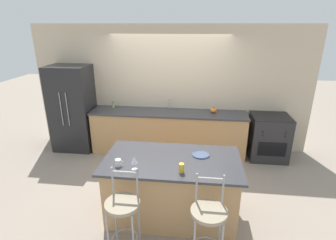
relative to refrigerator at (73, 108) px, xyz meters
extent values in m
plane|color=gray|center=(2.12, -0.35, -0.94)|extent=(18.00, 18.00, 0.00)
cube|color=beige|center=(2.12, 0.36, 0.41)|extent=(6.00, 0.07, 2.70)
cube|color=tan|center=(2.12, 0.04, -0.49)|extent=(3.28, 0.65, 0.90)
cube|color=#38383D|center=(2.12, 0.04, -0.02)|extent=(3.31, 0.69, 0.03)
cube|color=black|center=(2.12, 0.04, -0.01)|extent=(0.56, 0.36, 0.01)
cylinder|color=#ADAFB5|center=(2.12, 0.26, 0.10)|extent=(0.02, 0.02, 0.22)
cylinder|color=#ADAFB5|center=(2.12, 0.20, 0.20)|extent=(0.02, 0.12, 0.02)
cube|color=tan|center=(2.41, -2.01, -0.49)|extent=(1.79, 0.92, 0.89)
cube|color=#38383D|center=(2.41, -2.01, -0.03)|extent=(1.91, 1.04, 0.03)
cube|color=#232326|center=(0.00, 0.00, 0.00)|extent=(0.86, 0.69, 1.87)
cylinder|color=#939399|center=(-0.07, -0.36, 0.09)|extent=(0.02, 0.02, 0.71)
cylinder|color=#939399|center=(0.07, -0.36, 0.09)|extent=(0.02, 0.02, 0.71)
cube|color=#28282B|center=(4.24, 0.00, -0.48)|extent=(0.76, 0.68, 0.92)
cube|color=black|center=(4.24, -0.34, -0.59)|extent=(0.54, 0.01, 0.29)
cube|color=black|center=(4.24, 0.00, -0.01)|extent=(0.76, 0.68, 0.02)
cylinder|color=black|center=(4.02, -0.35, -0.22)|extent=(0.03, 0.02, 0.03)
cylinder|color=black|center=(4.45, -0.35, -0.22)|extent=(0.03, 0.02, 0.03)
cylinder|color=black|center=(4.02, -0.35, -0.29)|extent=(0.03, 0.02, 0.03)
cylinder|color=black|center=(4.45, -0.35, -0.29)|extent=(0.03, 0.02, 0.03)
cylinder|color=#99999E|center=(1.77, -2.94, -0.58)|extent=(0.02, 0.02, 0.71)
cylinder|color=#99999E|center=(2.06, -2.94, -0.58)|extent=(0.02, 0.02, 0.71)
cylinder|color=#99999E|center=(1.77, -2.64, -0.58)|extent=(0.02, 0.02, 0.71)
cylinder|color=#99999E|center=(2.06, -2.64, -0.58)|extent=(0.02, 0.02, 0.71)
torus|color=#99999E|center=(1.92, -2.79, -0.71)|extent=(0.32, 0.32, 0.02)
cylinder|color=gray|center=(1.92, -2.79, -0.21)|extent=(0.41, 0.41, 0.04)
cylinder|color=#99999E|center=(1.77, -2.64, 0.00)|extent=(0.02, 0.02, 0.37)
cylinder|color=#99999E|center=(2.06, -2.64, 0.00)|extent=(0.02, 0.02, 0.37)
cube|color=#99999E|center=(1.92, -2.64, 0.12)|extent=(0.30, 0.02, 0.04)
cylinder|color=#99999E|center=(2.76, -2.66, -0.58)|extent=(0.02, 0.02, 0.71)
cylinder|color=#99999E|center=(3.06, -2.66, -0.58)|extent=(0.02, 0.02, 0.71)
cylinder|color=gray|center=(2.91, -2.81, -0.21)|extent=(0.41, 0.41, 0.04)
cylinder|color=#99999E|center=(2.76, -2.66, 0.00)|extent=(0.02, 0.02, 0.37)
cylinder|color=#99999E|center=(3.06, -2.66, 0.00)|extent=(0.02, 0.02, 0.37)
cube|color=#99999E|center=(2.91, -2.66, 0.12)|extent=(0.30, 0.02, 0.04)
cylinder|color=#425170|center=(2.81, -1.84, -0.01)|extent=(0.26, 0.26, 0.01)
torus|color=#425170|center=(2.81, -1.84, 0.00)|extent=(0.25, 0.25, 0.01)
cylinder|color=white|center=(1.96, -2.34, -0.01)|extent=(0.08, 0.08, 0.00)
cylinder|color=white|center=(1.96, -2.34, 0.03)|extent=(0.01, 0.01, 0.08)
cone|color=white|center=(1.96, -2.34, 0.12)|extent=(0.08, 0.08, 0.10)
cylinder|color=white|center=(1.72, -2.27, 0.03)|extent=(0.08, 0.08, 0.10)
torus|color=white|center=(1.76, -2.27, 0.04)|extent=(0.06, 0.01, 0.06)
cylinder|color=gold|center=(2.57, -2.34, 0.05)|extent=(0.07, 0.07, 0.12)
ellipsoid|color=orange|center=(3.07, 0.09, 0.04)|extent=(0.13, 0.13, 0.10)
cylinder|color=brown|center=(3.07, 0.09, 0.11)|extent=(0.02, 0.02, 0.02)
cylinder|color=#89B260|center=(0.87, 0.17, 0.05)|extent=(0.05, 0.05, 0.11)
cylinder|color=black|center=(0.87, 0.17, 0.12)|extent=(0.02, 0.02, 0.03)
camera|label=1|loc=(2.74, -5.22, 1.76)|focal=28.00mm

